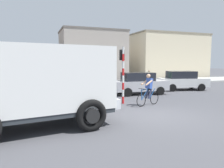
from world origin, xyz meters
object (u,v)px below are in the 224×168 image
Objects in this scene: cyclist at (148,90)px; car_white_mid at (139,83)px; traffic_light_pole at (123,67)px; car_red_near at (182,80)px; pedestrian_near_kerb at (149,78)px; truck_foreground at (36,81)px.

car_white_mid is at bearing 69.42° from cyclist.
traffic_light_pole reaches higher than car_red_near.
traffic_light_pole is at bearing -132.00° from car_white_mid.
traffic_light_pole is at bearing -152.74° from car_red_near.
traffic_light_pole is 1.98× the size of pedestrian_near_kerb.
traffic_light_pole is (-1.07, 1.04, 1.20)m from cyclist.
car_white_mid is (1.43, 3.82, -0.05)m from cyclist.
traffic_light_pole is 0.78× the size of car_white_mid.
car_red_near is at bearing 29.83° from truck_foreground.
car_red_near is (11.65, 6.68, -0.85)m from truck_foreground.
truck_foreground is at bearing -146.50° from traffic_light_pole.
cyclist reaches higher than pedestrian_near_kerb.
cyclist is at bearing 19.56° from truck_foreground.
cyclist reaches higher than car_white_mid.
car_white_mid is at bearing -169.53° from car_red_near.
cyclist is at bearing -141.97° from car_red_near.
truck_foreground is 3.31× the size of cyclist.
traffic_light_pole reaches higher than truck_foreground.
cyclist reaches higher than car_red_near.
pedestrian_near_kerb is at bearing 59.54° from cyclist.
truck_foreground is 6.10m from cyclist.
car_red_near is (5.95, 4.66, -0.05)m from cyclist.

